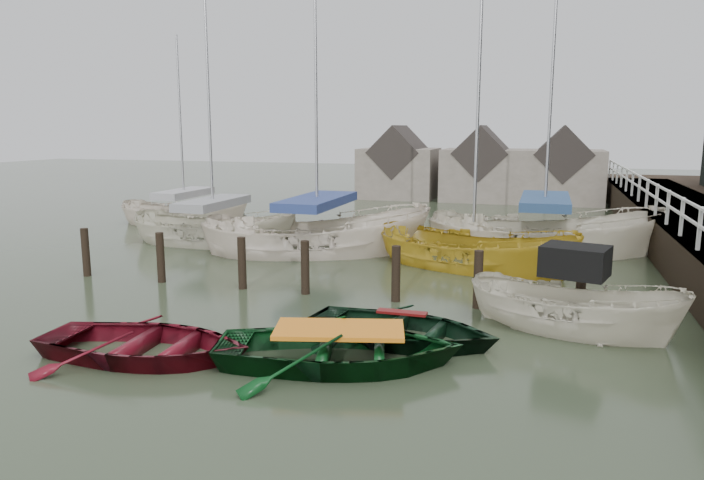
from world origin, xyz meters
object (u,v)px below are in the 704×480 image
(rowboat_green, at_px, (339,365))
(sailboat_a, at_px, (214,242))
(sailboat_d, at_px, (543,251))
(rowboat_red, at_px, (146,358))
(sailboat_c, at_px, (472,267))
(motorboat, at_px, (571,327))
(sailboat_b, at_px, (318,251))
(rowboat_dkgreen, at_px, (401,342))
(sailboat_e, at_px, (185,223))

(rowboat_green, distance_m, sailboat_a, 13.02)
(sailboat_a, xyz_separation_m, sailboat_d, (11.67, 1.83, -0.00))
(rowboat_red, relative_size, rowboat_green, 0.92)
(sailboat_c, bearing_deg, sailboat_d, -13.59)
(motorboat, bearing_deg, sailboat_a, 76.71)
(rowboat_green, bearing_deg, rowboat_red, 87.15)
(sailboat_b, bearing_deg, sailboat_d, -94.81)
(motorboat, height_order, sailboat_d, sailboat_d)
(motorboat, height_order, sailboat_a, sailboat_a)
(rowboat_red, xyz_separation_m, rowboat_dkgreen, (4.37, 2.29, 0.00))
(rowboat_dkgreen, height_order, sailboat_a, sailboat_a)
(motorboat, distance_m, sailboat_b, 10.28)
(motorboat, relative_size, sailboat_c, 0.44)
(rowboat_dkgreen, bearing_deg, sailboat_c, 3.48)
(rowboat_dkgreen, xyz_separation_m, sailboat_d, (2.64, 10.36, 0.06))
(sailboat_c, bearing_deg, rowboat_dkgreen, -164.25)
(rowboat_red, relative_size, sailboat_e, 0.44)
(rowboat_green, relative_size, rowboat_dkgreen, 1.14)
(motorboat, relative_size, sailboat_d, 0.38)
(motorboat, relative_size, sailboat_e, 0.52)
(motorboat, distance_m, sailboat_c, 6.24)
(sailboat_c, bearing_deg, motorboat, -134.00)
(rowboat_red, relative_size, motorboat, 0.86)
(rowboat_red, distance_m, sailboat_b, 10.37)
(sailboat_e, bearing_deg, rowboat_green, -144.28)
(rowboat_red, relative_size, sailboat_a, 0.38)
(sailboat_a, bearing_deg, rowboat_dkgreen, -133.60)
(sailboat_a, distance_m, sailboat_b, 4.28)
(rowboat_green, xyz_separation_m, sailboat_d, (3.44, 11.93, 0.06))
(sailboat_a, distance_m, sailboat_d, 11.81)
(sailboat_d, bearing_deg, sailboat_a, 92.64)
(sailboat_a, bearing_deg, rowboat_green, -141.05)
(rowboat_dkgreen, distance_m, sailboat_d, 10.69)
(rowboat_red, relative_size, sailboat_d, 0.33)
(rowboat_dkgreen, xyz_separation_m, sailboat_a, (-9.03, 8.53, 0.06))
(rowboat_red, xyz_separation_m, sailboat_a, (-4.66, 10.82, 0.06))
(sailboat_b, relative_size, sailboat_d, 0.95)
(rowboat_green, xyz_separation_m, sailboat_c, (1.39, 8.88, 0.01))
(rowboat_dkgreen, xyz_separation_m, sailboat_e, (-12.58, 12.27, 0.06))
(sailboat_d, relative_size, sailboat_e, 1.35)
(rowboat_red, height_order, rowboat_green, rowboat_green)
(motorboat, distance_m, sailboat_d, 8.69)
(sailboat_a, height_order, sailboat_d, sailboat_d)
(sailboat_a, bearing_deg, rowboat_red, -156.95)
(rowboat_red, bearing_deg, sailboat_b, -1.82)
(rowboat_green, relative_size, sailboat_b, 0.37)
(rowboat_red, xyz_separation_m, sailboat_e, (-8.21, 14.56, 0.06))
(sailboat_a, height_order, sailboat_b, sailboat_b)
(sailboat_c, xyz_separation_m, sailboat_e, (-13.17, 4.95, 0.05))
(rowboat_dkgreen, bearing_deg, motorboat, -54.73)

